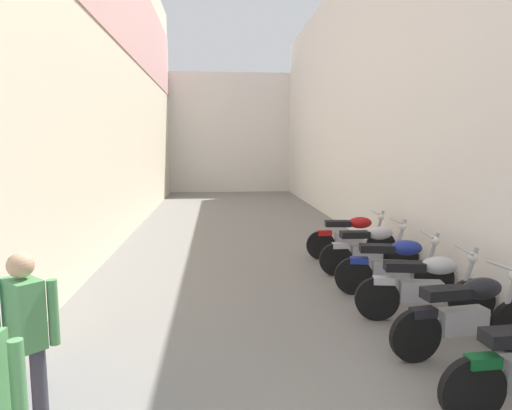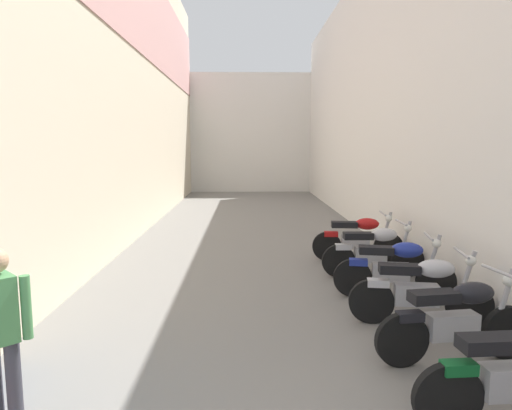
# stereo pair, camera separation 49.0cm
# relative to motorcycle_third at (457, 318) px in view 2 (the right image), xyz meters

# --- Properties ---
(ground_plane) EXTENTS (38.51, 38.51, 0.00)m
(ground_plane) POSITION_rel_motorcycle_third_xyz_m (-2.07, 5.23, -0.50)
(ground_plane) COLOR slate
(building_left) EXTENTS (0.45, 22.51, 8.54)m
(building_left) POSITION_rel_motorcycle_third_xyz_m (-5.28, 7.19, 3.82)
(building_left) COLOR beige
(building_left) RESTS_ON ground
(building_right) EXTENTS (0.45, 22.51, 7.30)m
(building_right) POSITION_rel_motorcycle_third_xyz_m (1.14, 7.22, 3.15)
(building_right) COLOR silver
(building_right) RESTS_ON ground
(building_far_end) EXTENTS (9.03, 2.00, 5.95)m
(building_far_end) POSITION_rel_motorcycle_third_xyz_m (-2.07, 19.48, 2.47)
(building_far_end) COLOR silver
(building_far_end) RESTS_ON ground
(motorcycle_third) EXTENTS (1.84, 0.58, 1.04)m
(motorcycle_third) POSITION_rel_motorcycle_third_xyz_m (0.00, 0.00, 0.00)
(motorcycle_third) COLOR black
(motorcycle_third) RESTS_ON ground
(motorcycle_fourth) EXTENTS (1.84, 0.58, 1.04)m
(motorcycle_fourth) POSITION_rel_motorcycle_third_xyz_m (-0.00, 1.03, 0.00)
(motorcycle_fourth) COLOR black
(motorcycle_fourth) RESTS_ON ground
(motorcycle_fifth) EXTENTS (1.83, 0.58, 1.04)m
(motorcycle_fifth) POSITION_rel_motorcycle_third_xyz_m (-0.00, 2.10, 0.00)
(motorcycle_fifth) COLOR black
(motorcycle_fifth) RESTS_ON ground
(motorcycle_sixth) EXTENTS (1.85, 0.58, 1.04)m
(motorcycle_sixth) POSITION_rel_motorcycle_third_xyz_m (0.00, 3.27, 0.00)
(motorcycle_sixth) COLOR black
(motorcycle_sixth) RESTS_ON ground
(motorcycle_seventh) EXTENTS (1.85, 0.58, 1.04)m
(motorcycle_seventh) POSITION_rel_motorcycle_third_xyz_m (0.00, 4.42, 0.00)
(motorcycle_seventh) COLOR black
(motorcycle_seventh) RESTS_ON ground
(pedestrian_mid_alley) EXTENTS (0.52, 0.38, 1.57)m
(pedestrian_mid_alley) POSITION_rel_motorcycle_third_xyz_m (-4.28, -1.17, 0.42)
(pedestrian_mid_alley) COLOR #383842
(pedestrian_mid_alley) RESTS_ON ground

